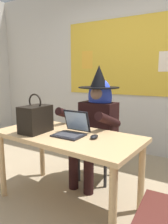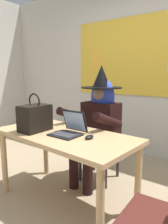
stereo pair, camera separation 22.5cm
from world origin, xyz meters
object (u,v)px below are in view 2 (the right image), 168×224
(person_costumed, at_px, (98,118))
(computer_mouse, at_px, (89,137))
(handbag, at_px, (35,118))
(laptop, at_px, (69,129))
(chair_at_desk, at_px, (103,139))
(desk_main, at_px, (64,143))

(person_costumed, bearing_deg, computer_mouse, 28.87)
(person_costumed, xyz_separation_m, handbag, (-0.31, -0.68, 0.08))
(handbag, bearing_deg, computer_mouse, 9.42)
(laptop, bearing_deg, computer_mouse, -0.28)
(chair_at_desk, relative_size, person_costumed, 0.64)
(desk_main, height_order, computer_mouse, computer_mouse)
(person_costumed, xyz_separation_m, laptop, (0.05, -0.58, 0.00))
(desk_main, distance_m, laptop, 0.15)
(computer_mouse, bearing_deg, chair_at_desk, 109.83)
(handbag, bearing_deg, desk_main, 18.14)
(desk_main, xyz_separation_m, computer_mouse, (0.29, 0.00, 0.11))
(desk_main, distance_m, computer_mouse, 0.31)
(person_costumed, bearing_deg, chair_at_desk, -175.64)
(desk_main, height_order, handbag, handbag)
(chair_at_desk, distance_m, handbag, 0.93)
(chair_at_desk, distance_m, laptop, 0.76)
(chair_at_desk, bearing_deg, person_costumed, -2.88)
(chair_at_desk, relative_size, laptop, 3.08)
(computer_mouse, bearing_deg, person_costumed, 113.62)
(computer_mouse, height_order, handbag, handbag)
(person_costumed, xyz_separation_m, computer_mouse, (0.28, -0.58, -0.03))
(person_costumed, bearing_deg, handbag, -21.32)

